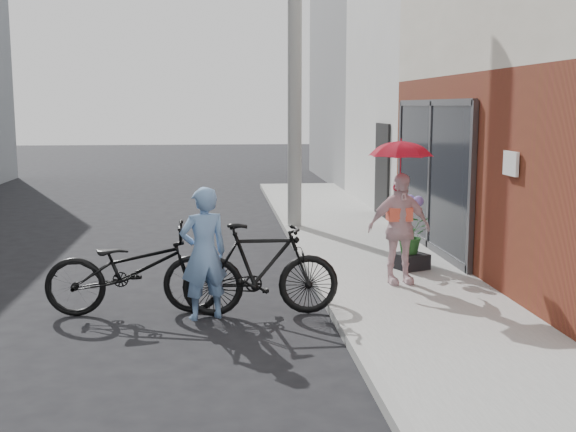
{
  "coord_description": "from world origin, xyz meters",
  "views": [
    {
      "loc": [
        -0.45,
        -8.38,
        2.52
      ],
      "look_at": [
        0.46,
        0.89,
        1.1
      ],
      "focal_mm": 45.0,
      "sensor_mm": 36.0,
      "label": 1
    }
  ],
  "objects": [
    {
      "name": "parasol",
      "position": [
        2.0,
        1.08,
        1.99
      ],
      "size": [
        0.81,
        0.81,
        0.71
      ],
      "primitive_type": "imported",
      "color": "red",
      "rests_on": "kimono_woman"
    },
    {
      "name": "planter",
      "position": [
        2.4,
        1.93,
        0.23
      ],
      "size": [
        0.57,
        0.57,
        0.23
      ],
      "primitive_type": "cube",
      "rotation": [
        0.0,
        0.0,
        0.41
      ],
      "color": "black",
      "rests_on": "sidewalk"
    },
    {
      "name": "sidewalk",
      "position": [
        2.1,
        2.0,
        0.06
      ],
      "size": [
        2.2,
        24.0,
        0.12
      ],
      "primitive_type": "cube",
      "color": "gray",
      "rests_on": "ground"
    },
    {
      "name": "ground",
      "position": [
        0.0,
        0.0,
        0.0
      ],
      "size": [
        80.0,
        80.0,
        0.0
      ],
      "primitive_type": "plane",
      "color": "black",
      "rests_on": "ground"
    },
    {
      "name": "curb",
      "position": [
        0.94,
        2.0,
        0.06
      ],
      "size": [
        0.12,
        24.0,
        0.12
      ],
      "primitive_type": "cube",
      "color": "#9E9E99",
      "rests_on": "ground"
    },
    {
      "name": "east_building_far",
      "position": [
        7.2,
        16.0,
        3.5
      ],
      "size": [
        8.0,
        8.0,
        7.0
      ],
      "primitive_type": "cube",
      "color": "gray",
      "rests_on": "ground"
    },
    {
      "name": "bike_left",
      "position": [
        -1.47,
        0.33,
        0.56
      ],
      "size": [
        2.14,
        0.78,
        1.12
      ],
      "primitive_type": "imported",
      "rotation": [
        0.0,
        0.0,
        1.59
      ],
      "color": "black",
      "rests_on": "ground"
    },
    {
      "name": "bike_right",
      "position": [
        0.06,
        0.13,
        0.57
      ],
      "size": [
        1.9,
        0.55,
        1.14
      ],
      "primitive_type": "imported",
      "rotation": [
        0.0,
        0.0,
        1.58
      ],
      "color": "black",
      "rests_on": "ground"
    },
    {
      "name": "officer",
      "position": [
        -0.62,
        0.05,
        0.8
      ],
      "size": [
        0.67,
        0.55,
        1.59
      ],
      "primitive_type": "imported",
      "rotation": [
        0.0,
        0.0,
        3.48
      ],
      "color": "#7299CB",
      "rests_on": "ground"
    },
    {
      "name": "plaster_building",
      "position": [
        7.2,
        9.0,
        3.5
      ],
      "size": [
        8.0,
        6.0,
        7.0
      ],
      "primitive_type": "cube",
      "color": "white",
      "rests_on": "ground"
    },
    {
      "name": "potted_plant",
      "position": [
        2.4,
        1.93,
        0.63
      ],
      "size": [
        0.51,
        0.44,
        0.57
      ],
      "primitive_type": "imported",
      "color": "#266027",
      "rests_on": "planter"
    },
    {
      "name": "utility_pole",
      "position": [
        1.1,
        6.0,
        3.5
      ],
      "size": [
        0.28,
        0.28,
        7.0
      ],
      "primitive_type": "cylinder",
      "color": "#9E9E99",
      "rests_on": "ground"
    },
    {
      "name": "kimono_woman",
      "position": [
        2.0,
        1.08,
        0.88
      ],
      "size": [
        0.93,
        0.49,
        1.51
      ],
      "primitive_type": "imported",
      "rotation": [
        0.0,
        0.0,
        0.14
      ],
      "color": "beige",
      "rests_on": "sidewalk"
    }
  ]
}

